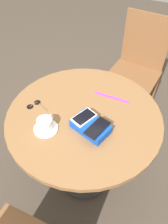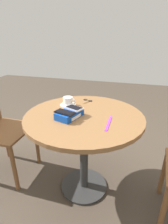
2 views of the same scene
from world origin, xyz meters
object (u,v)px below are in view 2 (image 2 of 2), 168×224
(phone_white, at_px, (74,108))
(saucer, at_px, (68,105))
(phone_black, at_px, (65,112))
(coffee_cup, at_px, (68,101))
(phone_box, at_px, (69,114))
(lanyard_strap, at_px, (109,123))
(sunglasses, at_px, (88,101))
(round_table, at_px, (84,129))

(phone_white, bearing_deg, saucer, 33.95)
(phone_black, height_order, phone_white, phone_white)
(phone_white, bearing_deg, coffee_cup, 33.44)
(phone_box, distance_m, coffee_cup, 0.24)
(coffee_cup, xyz_separation_m, lanyard_strap, (-0.23, -0.38, -0.04))
(phone_box, xyz_separation_m, coffee_cup, (0.22, 0.09, 0.02))
(phone_white, xyz_separation_m, sunglasses, (0.33, -0.01, -0.05))
(round_table, distance_m, coffee_cup, 0.29)
(phone_white, xyz_separation_m, lanyard_strap, (-0.06, -0.27, -0.06))
(round_table, relative_size, sunglasses, 6.79)
(round_table, height_order, coffee_cup, coffee_cup)
(saucer, distance_m, sunglasses, 0.20)
(sunglasses, bearing_deg, phone_black, 173.43)
(phone_white, bearing_deg, lanyard_strap, -103.16)
(phone_white, relative_size, saucer, 1.10)
(coffee_cup, bearing_deg, round_table, -128.10)
(phone_black, distance_m, coffee_cup, 0.28)
(saucer, relative_size, coffee_cup, 1.19)
(phone_black, relative_size, lanyard_strap, 0.71)
(lanyard_strap, bearing_deg, phone_black, 95.43)
(phone_box, bearing_deg, round_table, -47.89)
(phone_white, distance_m, coffee_cup, 0.21)
(phone_box, bearing_deg, saucer, 23.72)
(round_table, bearing_deg, lanyard_strap, -114.90)
(lanyard_strap, distance_m, sunglasses, 0.47)
(coffee_cup, relative_size, sunglasses, 0.84)
(round_table, bearing_deg, phone_white, 114.66)
(phone_black, xyz_separation_m, sunglasses, (0.42, -0.05, -0.05))
(phone_box, relative_size, sunglasses, 1.71)
(round_table, height_order, phone_black, phone_black)
(phone_black, height_order, coffee_cup, coffee_cup)
(round_table, distance_m, phone_box, 0.19)
(phone_white, height_order, lanyard_strap, phone_white)
(round_table, distance_m, sunglasses, 0.33)
(phone_white, xyz_separation_m, coffee_cup, (0.17, 0.11, -0.01))
(round_table, bearing_deg, saucer, 52.21)
(round_table, distance_m, lanyard_strap, 0.26)
(phone_box, xyz_separation_m, lanyard_strap, (-0.02, -0.29, -0.02))
(saucer, bearing_deg, phone_white, -146.05)
(round_table, height_order, saucer, saucer)
(phone_white, height_order, saucer, phone_white)
(coffee_cup, distance_m, lanyard_strap, 0.45)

